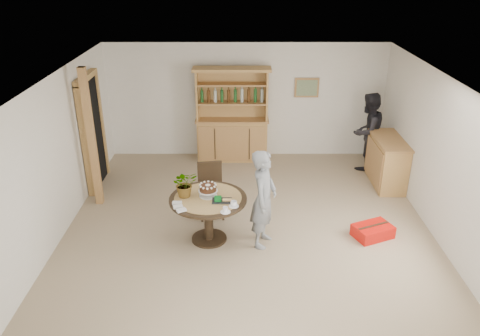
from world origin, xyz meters
name	(u,v)px	position (x,y,z in m)	size (l,w,h in m)	color
ground	(248,239)	(0.00, 0.00, 0.00)	(7.00, 7.00, 0.00)	tan
room_shell	(249,137)	(0.00, 0.01, 1.74)	(6.04, 7.04, 2.52)	white
doorway	(92,131)	(-2.93, 2.00, 1.11)	(0.13, 1.10, 2.18)	black
pine_post	(91,139)	(-2.70, 1.20, 1.25)	(0.12, 0.12, 2.50)	#AF7A49
hutch	(232,129)	(-0.30, 3.24, 0.69)	(1.62, 0.54, 2.04)	tan
sideboard	(387,161)	(2.74, 2.00, 0.47)	(0.54, 1.26, 0.94)	tan
dining_table	(208,206)	(-0.62, -0.01, 0.60)	(1.20, 1.20, 0.76)	black
dining_chair	(211,186)	(-0.64, 0.82, 0.54)	(0.48, 0.48, 0.95)	black
birthday_cake	(208,189)	(-0.62, 0.04, 0.88)	(0.30, 0.30, 0.20)	white
flower_vase	(185,184)	(-0.97, 0.04, 0.97)	(0.38, 0.33, 0.42)	#3F7233
gift_tray	(222,200)	(-0.41, -0.14, 0.79)	(0.30, 0.20, 0.08)	black
coffee_cup_a	(234,204)	(-0.22, -0.29, 0.80)	(0.15, 0.15, 0.09)	white
coffee_cup_b	(225,210)	(-0.34, -0.46, 0.79)	(0.15, 0.15, 0.08)	white
napkins	(179,207)	(-1.03, -0.33, 0.77)	(0.24, 0.33, 0.03)	white
teen_boy	(264,199)	(0.23, -0.11, 0.79)	(0.57, 0.38, 1.57)	slate
adult_person	(367,132)	(2.50, 2.74, 0.82)	(0.80, 0.62, 1.64)	black
red_suitcase	(373,231)	(2.01, 0.07, 0.10)	(0.71, 0.60, 0.21)	red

